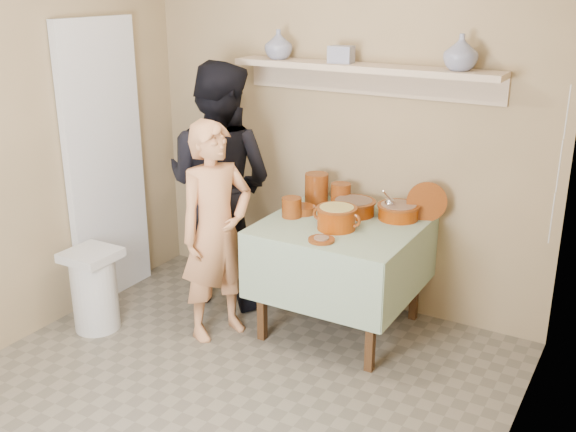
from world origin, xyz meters
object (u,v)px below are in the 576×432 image
Objects in this scene: person_cook at (216,232)px; trash_bin at (94,289)px; cazuela_rice at (337,216)px; person_helper at (220,184)px; serving_table at (342,240)px.

person_cook reaches higher than trash_bin.
cazuela_rice is 1.69m from trash_bin.
person_helper is at bearing 55.71° from person_cook.
serving_table is 2.95× the size of cazuela_rice.
person_helper is 1.78× the size of serving_table.
serving_table is 0.24m from cazuela_rice.
person_cook is at bearing 118.92° from person_helper.
person_helper reaches higher than cazuela_rice.
person_helper reaches higher than serving_table.
serving_table is at bearing -33.69° from person_cook.
serving_table is 1.74× the size of trash_bin.
cazuela_rice is at bearing -84.03° from serving_table.
person_helper reaches higher than person_cook.
person_helper is 1.01m from serving_table.
trash_bin is at bearing 58.34° from person_helper.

